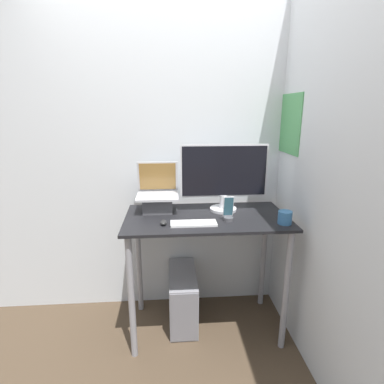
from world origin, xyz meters
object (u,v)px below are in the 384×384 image
cell_phone (228,213)px  computer_tower (183,297)px  keyboard (194,223)px  mouse (163,223)px  monitor (224,177)px  laptop (158,199)px

cell_phone → computer_tower: (-0.31, 0.19, -0.77)m
keyboard → mouse: 0.20m
cell_phone → computer_tower: cell_phone is taller
monitor → computer_tower: size_ratio=1.24×
mouse → computer_tower: bearing=60.9°
laptop → computer_tower: 0.83m
mouse → cell_phone: cell_phone is taller
monitor → cell_phone: bearing=-91.0°
monitor → mouse: bearing=-149.2°
laptop → cell_phone: bearing=-26.7°
cell_phone → computer_tower: 0.85m
laptop → cell_phone: size_ratio=2.06×
mouse → cell_phone: (0.44, 0.04, 0.04)m
laptop → keyboard: (0.24, -0.30, -0.09)m
computer_tower → keyboard: bearing=-74.6°
mouse → cell_phone: size_ratio=0.39×
cell_phone → laptop: bearing=153.3°
monitor → keyboard: 0.44m
keyboard → mouse: mouse is taller
laptop → keyboard: laptop is taller
laptop → cell_phone: laptop is taller
keyboard → computer_tower: (-0.07, 0.24, -0.72)m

